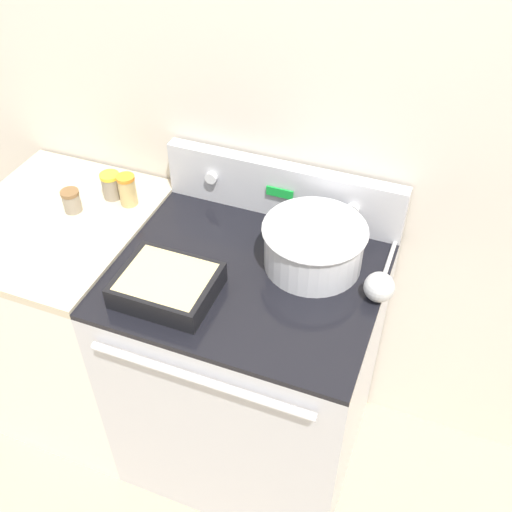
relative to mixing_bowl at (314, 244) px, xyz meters
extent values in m
cube|color=beige|center=(-0.17, 0.26, 0.24)|extent=(8.00, 0.05, 2.50)
cube|color=#BCBCC1|center=(-0.17, -0.11, -0.55)|extent=(0.80, 0.67, 0.91)
cube|color=black|center=(-0.17, -0.11, -0.09)|extent=(0.80, 0.67, 0.02)
cylinder|color=silver|center=(-0.17, -0.46, -0.16)|extent=(0.65, 0.02, 0.02)
cube|color=#BCBCC1|center=(-0.17, 0.20, 0.02)|extent=(0.80, 0.05, 0.19)
cylinder|color=white|center=(-0.41, 0.17, 0.03)|extent=(0.04, 0.02, 0.04)
cylinder|color=white|center=(0.07, 0.17, 0.03)|extent=(0.04, 0.02, 0.04)
cube|color=green|center=(-0.17, 0.17, 0.03)|extent=(0.09, 0.01, 0.03)
cube|color=silver|center=(-0.86, -0.11, -0.55)|extent=(0.59, 0.67, 0.91)
cube|color=beige|center=(-0.86, -0.11, -0.08)|extent=(0.59, 0.67, 0.03)
cylinder|color=silver|center=(0.00, 0.00, -0.01)|extent=(0.29, 0.29, 0.14)
torus|color=silver|center=(0.00, 0.00, 0.06)|extent=(0.31, 0.31, 0.01)
cylinder|color=beige|center=(0.00, 0.00, 0.04)|extent=(0.27, 0.27, 0.02)
cube|color=black|center=(-0.35, -0.27, -0.05)|extent=(0.27, 0.23, 0.07)
cube|color=#D1BC7A|center=(-0.35, -0.27, -0.03)|extent=(0.24, 0.20, 0.04)
cylinder|color=#B7B7B7|center=(0.22, 0.06, -0.07)|extent=(0.01, 0.26, 0.01)
sphere|color=#B7B7B7|center=(0.22, -0.07, -0.04)|extent=(0.09, 0.09, 0.09)
cylinder|color=tan|center=(-0.66, 0.05, -0.02)|extent=(0.06, 0.06, 0.10)
cylinder|color=orange|center=(-0.66, 0.05, 0.04)|extent=(0.06, 0.06, 0.01)
cylinder|color=gray|center=(-0.73, 0.07, -0.03)|extent=(0.06, 0.06, 0.08)
cylinder|color=yellow|center=(-0.73, 0.07, 0.02)|extent=(0.07, 0.07, 0.01)
cylinder|color=gray|center=(-0.82, -0.05, -0.03)|extent=(0.06, 0.06, 0.07)
cylinder|color=brown|center=(-0.82, -0.05, 0.00)|extent=(0.06, 0.06, 0.01)
camera|label=1|loc=(0.32, -1.31, 1.15)|focal=42.00mm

